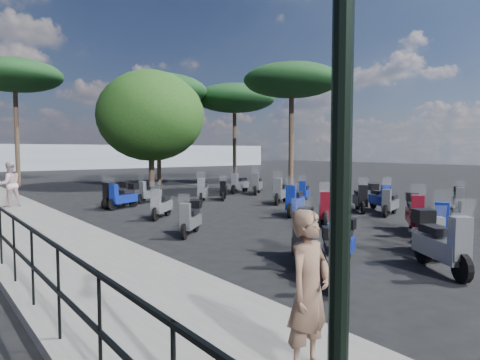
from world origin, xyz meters
TOP-DOWN VIEW (x-y plane):
  - ground at (0.00, 0.00)m, footprint 120.00×120.00m
  - sidewalk at (-6.50, 3.00)m, footprint 3.00×30.00m
  - lamp_post_0 at (-7.44, -9.86)m, footprint 0.58×1.03m
  - woman at (-6.03, -8.34)m, footprint 0.65×0.49m
  - pedestrian_far at (-6.17, 7.25)m, footprint 0.94×0.78m
  - scooter_0 at (-2.31, -5.71)m, footprint 1.39×0.81m
  - scooter_1 at (-3.38, -6.42)m, footprint 1.15×1.22m
  - scooter_2 at (-3.11, -1.16)m, footprint 1.21×1.12m
  - scooter_3 at (-2.43, 1.92)m, footprint 1.27×1.17m
  - scooter_4 at (-2.54, 5.68)m, footprint 1.51×1.00m
  - scooter_5 at (-1.12, -7.12)m, footprint 1.16×1.65m
  - scooter_6 at (-2.60, -4.92)m, footprint 1.45×1.25m
  - scooter_7 at (1.09, -2.27)m, footprint 1.35×1.26m
  - scooter_8 at (-2.48, 5.08)m, footprint 1.53×0.86m
  - scooter_9 at (-0.80, 6.29)m, footprint 1.47×0.80m
  - scooter_10 at (-0.04, -6.27)m, footprint 1.08×1.21m
  - scooter_11 at (1.28, -5.93)m, footprint 1.66×0.91m
  - scooter_12 at (1.44, -2.15)m, footprint 1.58×0.91m
  - scooter_13 at (1.66, -0.36)m, footprint 1.61×1.08m
  - scooter_14 at (1.13, 4.93)m, footprint 1.18×1.47m
  - scooter_15 at (2.40, 5.06)m, footprint 1.02×1.20m
  - scooter_17 at (2.22, -4.62)m, footprint 1.52×1.23m
  - scooter_18 at (4.35, -2.43)m, footprint 1.51×0.71m
  - scooter_19 at (4.30, -1.20)m, footprint 1.24×1.31m
  - scooter_20 at (3.58, 2.42)m, footprint 1.62×1.10m
  - scooter_21 at (4.92, 7.18)m, footprint 1.67×0.93m
  - scooter_23 at (7.64, -3.27)m, footprint 1.36×0.91m
  - scooter_24 at (5.10, -1.48)m, footprint 1.04×1.49m
  - scooter_25 at (4.89, 2.29)m, footprint 1.34×0.97m
  - scooter_26 at (5.32, 6.15)m, footprint 1.43×1.30m
  - broadleaf_tree at (2.98, 13.87)m, footprint 6.73×6.73m
  - pine_0 at (4.17, 15.17)m, footprint 6.57×6.57m
  - pine_1 at (9.63, 13.93)m, footprint 5.89×5.89m
  - pine_2 at (-3.79, 19.11)m, footprint 5.84×5.84m
  - pine_3 at (7.90, 6.26)m, footprint 5.39×5.39m
  - distant_hills at (0.00, 45.00)m, footprint 70.00×8.00m

SIDE VIEW (x-z plane):
  - ground at x=0.00m, z-range 0.00..0.00m
  - sidewalk at x=-6.50m, z-range 0.00..0.15m
  - scooter_15 at x=2.40m, z-range -0.18..1.00m
  - scooter_25 at x=4.89m, z-range -0.19..1.05m
  - scooter_18 at x=4.35m, z-range -0.19..1.05m
  - scooter_9 at x=-0.80m, z-range -0.19..1.05m
  - scooter_10 at x=-0.04m, z-range -0.15..1.04m
  - scooter_0 at x=-2.31m, z-range -0.15..1.04m
  - scooter_3 at x=-2.43m, z-range -0.20..1.10m
  - scooter_2 at x=-3.11m, z-range -0.15..1.05m
  - scooter_23 at x=7.64m, z-range -0.15..1.05m
  - scooter_1 at x=-3.38m, z-range -0.15..1.07m
  - scooter_12 at x=1.44m, z-range -0.21..1.15m
  - scooter_19 at x=4.30m, z-range -0.21..1.15m
  - scooter_7 at x=1.09m, z-range -0.21..1.17m
  - scooter_8 at x=-2.48m, z-range -0.16..1.13m
  - scooter_11 at x=1.28m, z-range -0.21..1.19m
  - scooter_14 at x=1.13m, z-range -0.22..1.20m
  - scooter_21 at x=4.92m, z-range -0.22..1.20m
  - scooter_13 at x=1.66m, z-range -0.22..1.22m
  - scooter_4 at x=-2.54m, z-range -0.16..1.17m
  - scooter_24 at x=5.10m, z-range -0.16..1.17m
  - scooter_26 at x=5.32m, z-range -0.22..1.23m
  - scooter_20 at x=3.58m, z-range -0.22..1.24m
  - scooter_6 at x=-2.60m, z-range -0.17..1.22m
  - scooter_17 at x=2.22m, z-range -0.17..1.25m
  - scooter_5 at x=-1.12m, z-range -0.18..1.30m
  - woman at x=-6.03m, z-range 0.15..1.76m
  - pedestrian_far at x=-6.17m, z-range 0.15..1.90m
  - distant_hills at x=0.00m, z-range 0.00..3.00m
  - lamp_post_0 at x=-7.44m, z-range 0.41..4.13m
  - broadleaf_tree at x=2.98m, z-range 0.82..8.18m
  - pine_1 at x=9.63m, z-range 2.51..9.63m
  - pine_3 at x=7.90m, z-range 2.61..9.77m
  - pine_0 at x=4.17m, z-range 2.56..10.00m
  - pine_2 at x=-3.79m, z-range 2.98..11.03m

